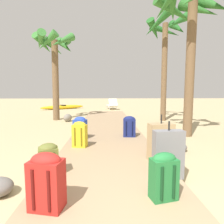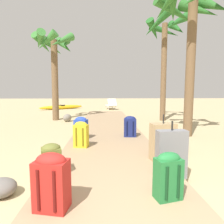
# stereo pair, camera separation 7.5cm
# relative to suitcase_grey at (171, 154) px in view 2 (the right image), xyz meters

# --- Properties ---
(ground_plane) EXTENTS (60.00, 60.00, 0.00)m
(ground_plane) POSITION_rel_suitcase_grey_xyz_m (-0.82, 2.78, -0.43)
(ground_plane) COLOR tan
(boardwalk) EXTENTS (2.02, 10.51, 0.08)m
(boardwalk) POSITION_rel_suitcase_grey_xyz_m (-0.82, 3.83, -0.39)
(boardwalk) COLOR tan
(boardwalk) RESTS_ON ground
(suitcase_grey) EXTENTS (0.44, 0.20, 0.82)m
(suitcase_grey) POSITION_rel_suitcase_grey_xyz_m (0.00, 0.00, 0.00)
(suitcase_grey) COLOR slate
(suitcase_grey) RESTS_ON boardwalk
(backpack_red) EXTENTS (0.38, 0.30, 0.61)m
(backpack_red) POSITION_rel_suitcase_grey_xyz_m (-1.50, -0.65, -0.03)
(backpack_red) COLOR red
(backpack_red) RESTS_ON boardwalk
(backpack_navy) EXTENTS (0.35, 0.27, 0.57)m
(backpack_navy) POSITION_rel_suitcase_grey_xyz_m (-0.23, 2.47, -0.05)
(backpack_navy) COLOR navy
(backpack_navy) RESTS_ON boardwalk
(backpack_green) EXTENTS (0.33, 0.25, 0.55)m
(backpack_green) POSITION_rel_suitcase_grey_xyz_m (-0.22, -0.52, -0.06)
(backpack_green) COLOR #237538
(backpack_green) RESTS_ON boardwalk
(backpack_yellow) EXTENTS (0.34, 0.26, 0.57)m
(backpack_yellow) POSITION_rel_suitcase_grey_xyz_m (-1.46, 1.55, -0.04)
(backpack_yellow) COLOR gold
(backpack_yellow) RESTS_ON boardwalk
(backpack_blue) EXTENTS (0.37, 0.31, 0.58)m
(backpack_blue) POSITION_rel_suitcase_grey_xyz_m (-1.55, 2.29, -0.04)
(backpack_blue) COLOR #2847B7
(backpack_blue) RESTS_ON boardwalk
(backpack_olive) EXTENTS (0.34, 0.32, 0.48)m
(backpack_olive) POSITION_rel_suitcase_grey_xyz_m (-1.73, 0.17, -0.10)
(backpack_olive) COLOR olive
(backpack_olive) RESTS_ON boardwalk
(suitcase_tan) EXTENTS (0.46, 0.29, 0.83)m
(suitcase_tan) POSITION_rel_suitcase_grey_xyz_m (0.10, 0.69, -0.01)
(suitcase_tan) COLOR tan
(suitcase_tan) RESTS_ON boardwalk
(palm_tree_near_right) EXTENTS (2.08, 2.11, 4.25)m
(palm_tree_near_right) POSITION_rel_suitcase_grey_xyz_m (1.50, 2.80, 3.00)
(palm_tree_near_right) COLOR brown
(palm_tree_near_right) RESTS_ON ground
(palm_tree_far_right) EXTENTS (2.01, 2.09, 4.59)m
(palm_tree_far_right) POSITION_rel_suitcase_grey_xyz_m (1.75, 5.77, 3.20)
(palm_tree_far_right) COLOR brown
(palm_tree_far_right) RESTS_ON ground
(palm_tree_near_left) EXTENTS (1.95, 1.91, 3.91)m
(palm_tree_near_left) POSITION_rel_suitcase_grey_xyz_m (-3.17, 6.15, 2.65)
(palm_tree_near_left) COLOR brown
(palm_tree_near_left) RESTS_ON ground
(lounge_chair) EXTENTS (0.83, 1.61, 0.79)m
(lounge_chair) POSITION_rel_suitcase_grey_xyz_m (-0.41, 11.17, -0.10)
(lounge_chair) COLOR white
(lounge_chair) RESTS_ON ground
(kayak) EXTENTS (3.07, 2.23, 0.31)m
(kayak) POSITION_rel_suitcase_grey_xyz_m (-4.06, 11.45, -0.27)
(kayak) COLOR gold
(kayak) RESTS_ON ground
(rock_left_mid) EXTENTS (0.46, 0.52, 0.33)m
(rock_left_mid) POSITION_rel_suitcase_grey_xyz_m (-2.54, 5.60, -0.26)
(rock_left_mid) COLOR gray
(rock_left_mid) RESTS_ON ground
(rock_right_near) EXTENTS (0.44, 0.42, 0.18)m
(rock_right_near) POSITION_rel_suitcase_grey_xyz_m (0.75, 1.40, -0.34)
(rock_right_near) COLOR slate
(rock_right_near) RESTS_ON ground
(rock_left_near) EXTENTS (0.45, 0.41, 0.23)m
(rock_left_near) POSITION_rel_suitcase_grey_xyz_m (-2.25, -0.24, -0.31)
(rock_left_near) COLOR slate
(rock_left_near) RESTS_ON ground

